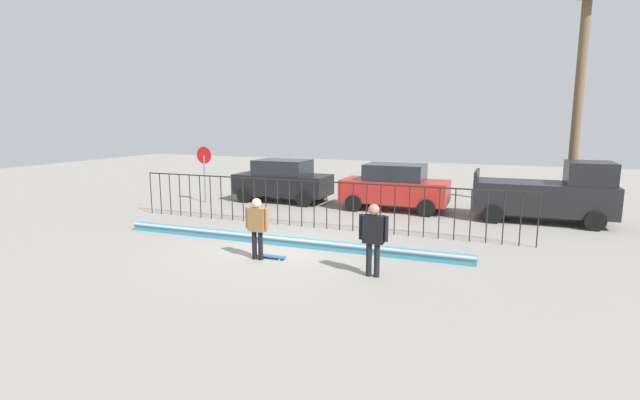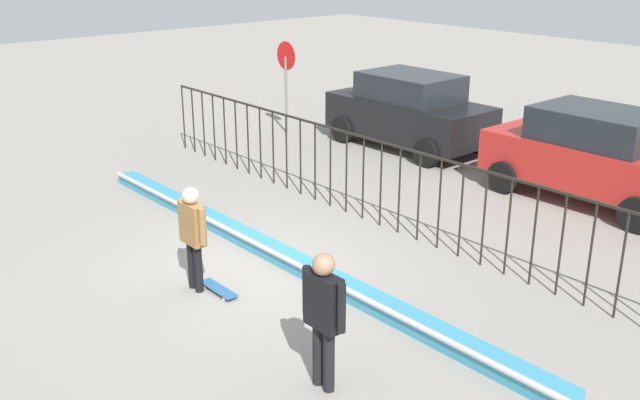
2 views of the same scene
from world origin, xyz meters
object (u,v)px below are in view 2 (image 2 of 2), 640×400
skateboarder (193,229)px  skateboard (218,289)px  parked_car_black (409,110)px  parked_car_red (595,155)px  camera_operator (324,309)px  stop_sign (286,75)px

skateboarder → skateboard: (0.31, 0.20, -0.93)m
skateboard → skateboarder: bearing=-132.0°
skateboard → parked_car_black: bearing=130.3°
skateboarder → parked_car_red: 8.46m
camera_operator → stop_sign: stop_sign is taller
camera_operator → stop_sign: bearing=-1.8°
skateboarder → parked_car_red: size_ratio=0.38×
skateboard → camera_operator: 3.10m
camera_operator → parked_car_black: (-6.59, 8.65, -0.08)m
skateboarder → camera_operator: camera_operator is taller
parked_car_black → stop_sign: 3.56m
camera_operator → parked_car_black: bearing=-18.1°
skateboarder → stop_sign: (-6.56, 6.97, 0.63)m
skateboarder → camera_operator: size_ratio=0.94×
parked_car_black → parked_car_red: (5.19, -0.16, 0.00)m
stop_sign → camera_operator: bearing=-36.3°
camera_operator → parked_car_black: size_ratio=0.41×
skateboarder → stop_sign: 9.59m
skateboard → stop_sign: stop_sign is taller
parked_car_red → stop_sign: (-8.38, -1.29, 0.64)m
skateboarder → camera_operator: (3.22, -0.22, 0.06)m
parked_car_black → stop_sign: bearing=-155.4°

